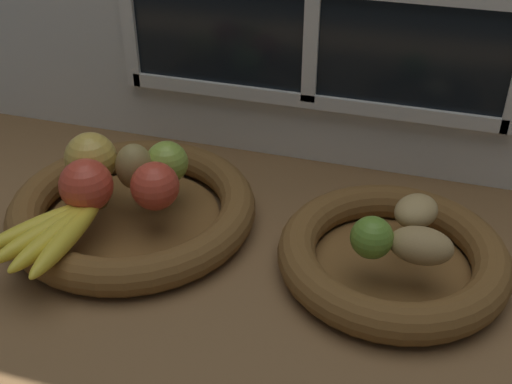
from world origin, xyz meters
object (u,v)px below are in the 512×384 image
Objects in this scene: apple_red_right at (156,185)px; banana_bunch_front at (55,230)px; fruit_bowl_right at (392,256)px; apple_red_front at (86,185)px; pear_brown at (134,167)px; potato_small at (421,246)px; apple_golden_left at (91,158)px; apple_green_back at (167,162)px; fruit_bowl_left at (133,209)px; lime_near at (372,238)px; potato_back at (416,211)px.

apple_red_right reaches higher than banana_bunch_front.
apple_red_right reaches higher than fruit_bowl_right.
apple_red_front reaches higher than apple_red_right.
apple_red_front is 1.06× the size of pear_brown.
fruit_bowl_right is at bearing 135.00° from potato_small.
apple_red_right is 0.37× the size of banana_bunch_front.
potato_small is at bearing -5.96° from apple_golden_left.
fruit_bowl_right is 4.38× the size of pear_brown.
apple_red_right is (1.23, -6.70, 0.25)cm from apple_green_back.
fruit_bowl_left is at bearing -91.65° from pear_brown.
potato_small is at bearing 11.44° from banana_bunch_front.
apple_green_back is 4.98cm from pear_brown.
fruit_bowl_right is (39.18, 0.00, 0.01)cm from fruit_bowl_left.
pear_brown is 1.29× the size of lime_near.
lime_near is at bearing -4.54° from apple_red_right.
fruit_bowl_right is at bearing -8.11° from apple_green_back.
apple_green_back is 0.93× the size of apple_red_right.
potato_back is (48.43, 2.97, -1.93)cm from apple_golden_left.
potato_small is (3.43, -3.43, 5.19)cm from fruit_bowl_right.
apple_green_back is 1.16× the size of lime_near.
apple_golden_left reaches higher than lime_near.
fruit_bowl_left is at bearing 161.94° from apple_red_right.
banana_bunch_front is at bearing -130.85° from apple_red_right.
pear_brown reaches higher than apple_green_back.
potato_back is (45.98, 17.72, 0.65)cm from banana_bunch_front.
apple_red_right reaches higher than potato_back.
potato_small is (38.71, -8.46, -0.91)cm from apple_green_back.
fruit_bowl_right is at bearing 6.77° from apple_red_front.
lime_near is (43.51, -5.92, -1.14)cm from apple_golden_left.
pear_brown is at bearing 1.12° from apple_golden_left.
lime_near is (40.45, 0.97, -1.03)cm from apple_red_front.
apple_red_right reaches higher than fruit_bowl_left.
apple_red_right is (5.14, -1.68, 6.35)cm from fruit_bowl_left.
apple_red_front is 1.09× the size of apple_red_right.
potato_small is at bearing 6.67° from lime_near.
apple_red_front reaches higher than pear_brown.
pear_brown is at bearing 72.46° from banana_bunch_front.
apple_golden_left is 1.09× the size of pear_brown.
apple_red_front is 8.27cm from banana_bunch_front.
fruit_bowl_left is 4.74× the size of apple_golden_left.
pear_brown is 0.88× the size of potato_small.
potato_back is at bearing 61.02° from lime_near.
pear_brown is (0.05, 1.90, 6.46)cm from fruit_bowl_left.
banana_bunch_front is 42.03cm from lime_near.
banana_bunch_front is (2.45, -14.76, -2.58)cm from apple_golden_left.
lime_near is (36.41, -4.16, 5.64)cm from fruit_bowl_left.
apple_golden_left is at bearing -163.46° from apple_green_back.
potato_small is at bearing 2.08° from apple_red_front.
banana_bunch_front is at bearing -109.69° from fruit_bowl_left.
fruit_bowl_left is 37.08cm from lime_near.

